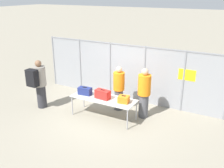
{
  "coord_description": "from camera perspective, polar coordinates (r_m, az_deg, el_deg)",
  "views": [
    {
      "loc": [
        3.96,
        -6.63,
        4.16
      ],
      "look_at": [
        -0.0,
        0.7,
        1.05
      ],
      "focal_mm": 40.0,
      "sensor_mm": 36.0,
      "label": 1
    }
  ],
  "objects": [
    {
      "name": "fence_section",
      "position": [
        9.88,
        3.47,
        2.87
      ],
      "size": [
        7.5,
        0.07,
        2.26
      ],
      "color": "gray",
      "rests_on": "ground_plane"
    },
    {
      "name": "security_worker_far",
      "position": [
        8.57,
        7.34,
        -1.94
      ],
      "size": [
        0.44,
        0.44,
        1.78
      ],
      "rotation": [
        0.0,
        0.0,
        3.2
      ],
      "color": "#4C4C51",
      "rests_on": "ground_plane"
    },
    {
      "name": "utility_trailer",
      "position": [
        11.34,
        14.47,
        0.69
      ],
      "size": [
        4.07,
        2.04,
        0.77
      ],
      "color": "#4C6B47",
      "rests_on": "ground_plane"
    },
    {
      "name": "suitcase_navy",
      "position": [
        8.82,
        -6.2,
        -1.6
      ],
      "size": [
        0.49,
        0.28,
        0.28
      ],
      "color": "navy",
      "rests_on": "inspection_table"
    },
    {
      "name": "traveler_hooded",
      "position": [
        9.54,
        -16.39,
        0.32
      ],
      "size": [
        0.46,
        0.71,
        1.84
      ],
      "rotation": [
        0.0,
        0.0,
        0.14
      ],
      "color": "#2D2D33",
      "rests_on": "ground_plane"
    },
    {
      "name": "ground_plane",
      "position": [
        8.77,
        -2.19,
        -7.87
      ],
      "size": [
        120.0,
        120.0,
        0.0
      ],
      "primitive_type": "plane",
      "color": "gray"
    },
    {
      "name": "suitcase_orange",
      "position": [
        8.16,
        2.68,
        -3.51
      ],
      "size": [
        0.38,
        0.34,
        0.25
      ],
      "color": "orange",
      "rests_on": "inspection_table"
    },
    {
      "name": "inspection_table",
      "position": [
        8.55,
        -1.96,
        -3.49
      ],
      "size": [
        2.28,
        0.84,
        0.73
      ],
      "color": "#B2B2AD",
      "rests_on": "ground_plane"
    },
    {
      "name": "suitcase_red",
      "position": [
        8.44,
        -2.15,
        -2.36
      ],
      "size": [
        0.53,
        0.3,
        0.33
      ],
      "color": "red",
      "rests_on": "inspection_table"
    },
    {
      "name": "security_worker_near",
      "position": [
        9.07,
        1.58,
        -0.88
      ],
      "size": [
        0.41,
        0.41,
        1.66
      ],
      "rotation": [
        0.0,
        0.0,
        3.09
      ],
      "color": "#4C4C51",
      "rests_on": "ground_plane"
    }
  ]
}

